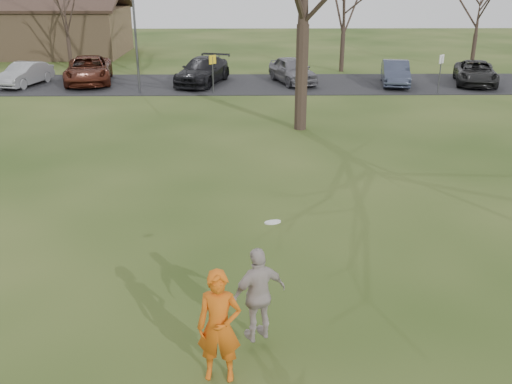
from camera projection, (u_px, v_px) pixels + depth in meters
ground at (260, 363)px, 9.34m from camera, size 120.00×120.00×0.00m
parking_strip at (251, 84)px, 32.60m from camera, size 62.00×6.50×0.04m
player_defender at (219, 327)px, 8.68m from camera, size 0.73×0.51×1.92m
car_1 at (25, 74)px, 31.81m from camera, size 2.29×4.14×1.29m
car_2 at (89, 70)px, 32.51m from camera, size 3.51×5.83×1.51m
car_3 at (203, 71)px, 32.31m from camera, size 3.38×5.47×1.48m
car_4 at (292, 70)px, 32.54m from camera, size 2.95×4.69×1.49m
car_5 at (395, 73)px, 32.00m from camera, size 2.10×4.28×1.35m
car_6 at (476, 73)px, 32.21m from camera, size 3.36×5.12×1.31m
catching_play at (259, 294)px, 9.37m from camera, size 1.08×0.84×2.16m
lamp_post at (134, 16)px, 28.74m from camera, size 0.34×0.34×6.27m
sign_yellow at (213, 67)px, 29.25m from camera, size 0.35×0.35×2.08m
sign_white at (441, 67)px, 29.42m from camera, size 0.35×0.35×2.08m
small_tree_row at (318, 9)px, 35.95m from camera, size 55.00×5.90×8.50m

